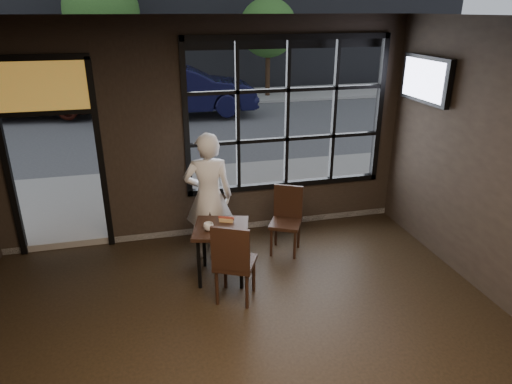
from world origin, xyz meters
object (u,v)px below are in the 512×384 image
object	(u,v)px
chair_near	(235,260)
navy_car	(180,90)
cafe_table	(222,252)
man	(209,197)

from	to	relation	value
chair_near	navy_car	bearing A→B (deg)	-65.48
cafe_table	man	world-z (taller)	man
man	navy_car	distance (m)	9.05
cafe_table	chair_near	world-z (taller)	chair_near
cafe_table	man	xyz separation A→B (m)	(-0.06, 0.59, 0.53)
cafe_table	navy_car	xyz separation A→B (m)	(0.38, 9.62, 0.52)
cafe_table	navy_car	bearing A→B (deg)	102.43
chair_near	man	bearing A→B (deg)	-56.42
chair_near	man	size ratio (longest dim) A/B	0.57
cafe_table	man	bearing A→B (deg)	110.77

